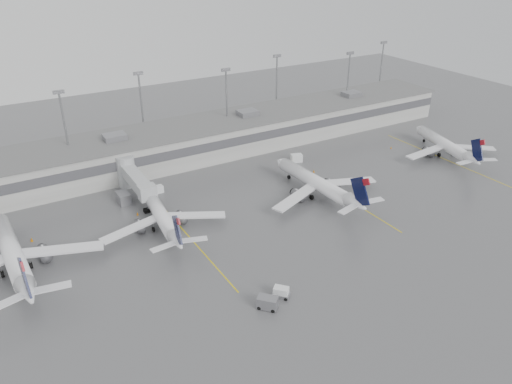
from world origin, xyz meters
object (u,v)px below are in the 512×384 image
jet_far_left (13,255)px  jet_mid_left (161,216)px  baggage_tug (281,293)px  jet_mid_right (318,183)px  jet_far_right (446,145)px

jet_far_left → jet_mid_left: jet_far_left is taller
jet_far_left → baggage_tug: (34.10, -27.93, -2.53)m
jet_mid_right → baggage_tug: size_ratio=9.92×
baggage_tug → jet_mid_right: bearing=1.7°
jet_mid_right → baggage_tug: 35.09m
jet_far_left → baggage_tug: bearing=-42.2°
jet_mid_left → jet_far_right: 75.07m
jet_mid_left → jet_far_right: jet_far_right is taller
jet_far_left → jet_far_right: (100.88, -1.82, -0.39)m
jet_far_left → baggage_tug: size_ratio=10.49×
jet_mid_right → baggage_tug: jet_mid_right is taller
jet_far_left → jet_mid_right: bearing=-6.4°
jet_far_left → jet_far_right: size_ratio=1.17×
jet_mid_left → baggage_tug: size_ratio=8.88×
jet_far_left → baggage_tug: 44.15m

